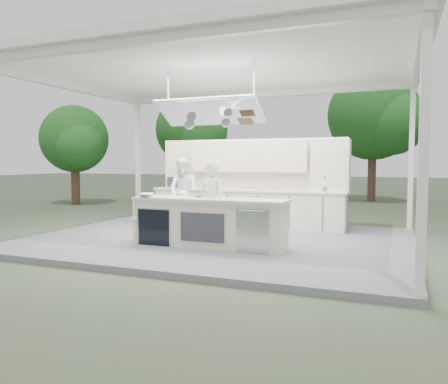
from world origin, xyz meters
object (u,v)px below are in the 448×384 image
at_px(head_chef, 213,202).
at_px(sous_chef, 184,191).
at_px(demo_island, 208,222).
at_px(back_counter, 246,208).

distance_m(head_chef, sous_chef, 2.64).
xyz_separation_m(demo_island, sous_chef, (-1.80, 2.46, 0.41)).
height_order(demo_island, sous_chef, sous_chef).
relative_size(back_counter, sous_chef, 2.87).
bearing_deg(sous_chef, head_chef, -43.24).
distance_m(demo_island, head_chef, 0.58).
bearing_deg(back_counter, sous_chef, -167.83).
relative_size(back_counter, head_chef, 3.04).
xyz_separation_m(back_counter, head_chef, (0.08, -2.36, 0.36)).
distance_m(back_counter, head_chef, 2.39).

